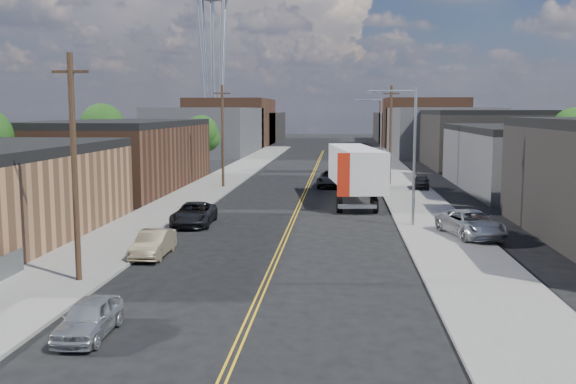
% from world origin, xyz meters
% --- Properties ---
extents(ground, '(260.00, 260.00, 0.00)m').
position_xyz_m(ground, '(0.00, 60.00, 0.00)').
color(ground, black).
rests_on(ground, ground).
extents(centerline, '(0.32, 120.00, 0.01)m').
position_xyz_m(centerline, '(0.00, 45.00, 0.01)').
color(centerline, gold).
rests_on(centerline, ground).
extents(sidewalk_left, '(5.00, 140.00, 0.15)m').
position_xyz_m(sidewalk_left, '(-9.50, 45.00, 0.07)').
color(sidewalk_left, slate).
rests_on(sidewalk_left, ground).
extents(sidewalk_right, '(5.00, 140.00, 0.15)m').
position_xyz_m(sidewalk_right, '(9.50, 45.00, 0.07)').
color(sidewalk_right, slate).
rests_on(sidewalk_right, ground).
extents(warehouse_brown, '(12.00, 26.00, 6.60)m').
position_xyz_m(warehouse_brown, '(-18.00, 44.00, 3.30)').
color(warehouse_brown, '#4A2C1D').
rests_on(warehouse_brown, ground).
extents(industrial_right_b, '(14.00, 24.00, 6.10)m').
position_xyz_m(industrial_right_b, '(22.00, 46.00, 3.05)').
color(industrial_right_b, '#3D3D40').
rests_on(industrial_right_b, ground).
extents(industrial_right_c, '(14.00, 22.00, 7.60)m').
position_xyz_m(industrial_right_c, '(22.00, 72.00, 3.80)').
color(industrial_right_c, black).
rests_on(industrial_right_c, ground).
extents(skyline_left_a, '(16.00, 30.00, 8.00)m').
position_xyz_m(skyline_left_a, '(-20.00, 95.00, 4.00)').
color(skyline_left_a, '#3D3D40').
rests_on(skyline_left_a, ground).
extents(skyline_right_a, '(16.00, 30.00, 8.00)m').
position_xyz_m(skyline_right_a, '(20.00, 95.00, 4.00)').
color(skyline_right_a, '#3D3D40').
rests_on(skyline_right_a, ground).
extents(skyline_left_b, '(16.00, 26.00, 10.00)m').
position_xyz_m(skyline_left_b, '(-20.00, 120.00, 5.00)').
color(skyline_left_b, '#4A2C1D').
rests_on(skyline_left_b, ground).
extents(skyline_right_b, '(16.00, 26.00, 10.00)m').
position_xyz_m(skyline_right_b, '(20.00, 120.00, 5.00)').
color(skyline_right_b, '#4A2C1D').
rests_on(skyline_right_b, ground).
extents(skyline_left_c, '(16.00, 40.00, 7.00)m').
position_xyz_m(skyline_left_c, '(-20.00, 140.00, 3.50)').
color(skyline_left_c, black).
rests_on(skyline_left_c, ground).
extents(skyline_right_c, '(16.00, 40.00, 7.00)m').
position_xyz_m(skyline_right_c, '(20.00, 140.00, 3.50)').
color(skyline_right_c, black).
rests_on(skyline_right_c, ground).
extents(streetlight_near, '(3.39, 0.25, 9.00)m').
position_xyz_m(streetlight_near, '(7.60, 25.00, 5.33)').
color(streetlight_near, gray).
rests_on(streetlight_near, ground).
extents(streetlight_far, '(3.39, 0.25, 9.00)m').
position_xyz_m(streetlight_far, '(7.60, 60.00, 5.33)').
color(streetlight_far, gray).
rests_on(streetlight_far, ground).
extents(utility_pole_left_near, '(1.60, 0.26, 10.00)m').
position_xyz_m(utility_pole_left_near, '(-8.20, 10.00, 5.14)').
color(utility_pole_left_near, black).
rests_on(utility_pole_left_near, ground).
extents(utility_pole_left_far, '(1.60, 0.26, 10.00)m').
position_xyz_m(utility_pole_left_far, '(-8.20, 45.00, 5.14)').
color(utility_pole_left_far, black).
rests_on(utility_pole_left_far, ground).
extents(utility_pole_right, '(1.60, 0.26, 10.00)m').
position_xyz_m(utility_pole_right, '(8.20, 48.00, 5.14)').
color(utility_pole_right, black).
rests_on(utility_pole_right, ground).
extents(tree_left_mid, '(5.10, 5.04, 8.37)m').
position_xyz_m(tree_left_mid, '(-23.94, 55.00, 5.48)').
color(tree_left_mid, black).
rests_on(tree_left_mid, ground).
extents(tree_left_far, '(4.35, 4.20, 6.97)m').
position_xyz_m(tree_left_far, '(-13.94, 62.00, 4.57)').
color(tree_left_far, black).
rests_on(tree_left_far, ground).
extents(tree_right_far, '(4.85, 4.76, 7.91)m').
position_xyz_m(tree_right_far, '(30.06, 60.00, 5.18)').
color(tree_right_far, black).
rests_on(tree_right_far, ground).
extents(semi_truck, '(4.70, 17.57, 4.52)m').
position_xyz_m(semi_truck, '(4.50, 38.23, 2.58)').
color(semi_truck, silver).
rests_on(semi_truck, ground).
extents(car_left_a, '(1.61, 3.81, 1.29)m').
position_xyz_m(car_left_a, '(-5.13, 3.51, 0.64)').
color(car_left_a, '#ACAFB1').
rests_on(car_left_a, ground).
extents(car_left_b, '(1.45, 4.15, 1.37)m').
position_xyz_m(car_left_b, '(-6.40, 15.28, 0.68)').
color(car_left_b, '#807054').
rests_on(car_left_b, ground).
extents(car_left_c, '(2.68, 5.46, 1.49)m').
position_xyz_m(car_left_c, '(-6.40, 24.56, 0.75)').
color(car_left_c, black).
rests_on(car_left_c, ground).
extents(car_right_lot_a, '(3.86, 5.97, 1.53)m').
position_xyz_m(car_right_lot_a, '(11.00, 21.42, 0.92)').
color(car_right_lot_a, '#ACB0B2').
rests_on(car_right_lot_a, sidewalk_right).
extents(car_right_lot_c, '(2.00, 3.93, 1.28)m').
position_xyz_m(car_right_lot_c, '(11.00, 45.06, 0.79)').
color(car_right_lot_c, black).
rests_on(car_right_lot_c, sidewalk_right).
extents(car_ahead_truck, '(3.03, 6.04, 1.64)m').
position_xyz_m(car_ahead_truck, '(2.45, 46.69, 0.82)').
color(car_ahead_truck, black).
rests_on(car_ahead_truck, ground).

